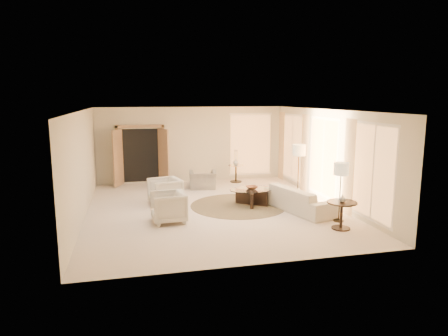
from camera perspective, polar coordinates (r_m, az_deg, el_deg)
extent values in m
cube|color=silver|center=(11.50, -1.49, -5.87)|extent=(7.00, 8.00, 0.02)
cube|color=white|center=(11.07, -1.56, 8.26)|extent=(7.00, 8.00, 0.02)
cube|color=beige|center=(15.10, -4.62, 3.38)|extent=(7.00, 0.04, 2.80)
cube|color=beige|center=(7.40, 4.80, -3.62)|extent=(7.00, 0.04, 2.80)
cube|color=beige|center=(11.04, -19.60, 0.37)|extent=(0.04, 8.00, 2.80)
cube|color=beige|center=(12.38, 14.55, 1.63)|extent=(0.04, 8.00, 2.80)
cube|color=#A7805B|center=(14.87, -11.80, 1.85)|extent=(1.80, 0.12, 2.16)
cube|color=#A7805B|center=(14.61, -14.89, 1.39)|extent=(0.35, 0.66, 2.00)
cube|color=#A7805B|center=(14.65, -8.63, 1.63)|extent=(0.35, 0.66, 2.00)
cylinder|color=#3C3120|center=(11.82, 2.06, -5.36)|extent=(3.01, 3.01, 0.01)
imported|color=beige|center=(11.42, 10.82, -4.37)|extent=(1.49, 2.46, 0.67)
imported|color=beige|center=(11.94, -8.45, -3.17)|extent=(0.98, 1.02, 0.88)
imported|color=beige|center=(10.30, -7.94, -5.34)|extent=(0.83, 0.88, 0.86)
imported|color=gray|center=(13.95, -3.07, -1.28)|extent=(1.01, 0.74, 0.82)
cube|color=black|center=(11.85, 3.97, -4.26)|extent=(0.85, 0.66, 0.44)
cube|color=black|center=(11.85, 3.97, -4.26)|extent=(0.36, 0.98, 0.44)
cylinder|color=white|center=(11.79, 3.98, -3.06)|extent=(1.68, 1.68, 0.02)
cylinder|color=black|center=(10.20, 16.33, -8.24)|extent=(0.45, 0.45, 0.03)
cylinder|color=black|center=(10.10, 16.42, -6.55)|extent=(0.07, 0.07, 0.64)
cylinder|color=black|center=(10.02, 16.51, -4.73)|extent=(0.72, 0.72, 0.03)
cylinder|color=#2A2419|center=(15.06, 1.71, -1.94)|extent=(0.43, 0.43, 0.03)
cylinder|color=#2A2419|center=(15.00, 1.72, -0.81)|extent=(0.06, 0.06, 0.62)
cylinder|color=white|center=(14.95, 1.72, 0.39)|extent=(0.56, 0.56, 0.03)
cylinder|color=#2A2419|center=(13.03, 10.45, -4.02)|extent=(0.29, 0.29, 0.03)
cylinder|color=#2A2419|center=(12.88, 10.55, -0.98)|extent=(0.03, 0.03, 1.44)
cylinder|color=beige|center=(12.76, 10.67, 2.55)|extent=(0.41, 0.41, 0.35)
cylinder|color=#2A2419|center=(10.78, 16.04, -7.23)|extent=(0.26, 0.26, 0.03)
cylinder|color=#2A2419|center=(10.62, 16.21, -3.96)|extent=(0.03, 0.03, 1.30)
cylinder|color=beige|center=(10.47, 16.40, -0.11)|extent=(0.37, 0.37, 0.32)
imported|color=brown|center=(11.78, 3.99, -2.81)|extent=(0.38, 0.38, 0.08)
imported|color=silver|center=(9.99, 16.54, -4.19)|extent=(0.22, 0.22, 0.18)
imported|color=silver|center=(14.92, 1.72, 0.88)|extent=(0.27, 0.27, 0.24)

